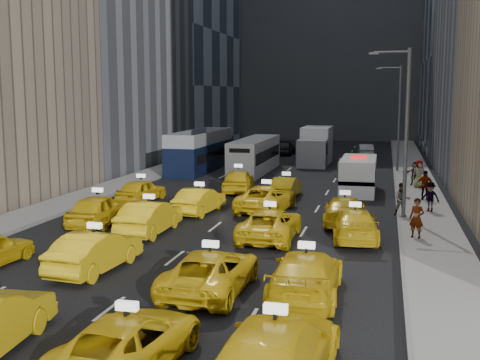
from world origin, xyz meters
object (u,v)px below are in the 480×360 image
object	(u,v)px
city_bus	(255,156)
taxi_2	(128,342)
taxi_3	(275,353)
double_decker	(200,151)
box_truck	(316,146)
nypd_van	(358,176)
pedestrian_0	(417,218)

from	to	relation	value
city_bus	taxi_2	bearing A→B (deg)	-87.31
taxi_3	double_decker	xyz separation A→B (m)	(-13.43, 37.23, 0.85)
double_decker	box_truck	xyz separation A→B (m)	(9.28, 6.91, 0.04)
nypd_van	taxi_3	bearing A→B (deg)	-86.39
city_bus	pedestrian_0	bearing A→B (deg)	-65.45
city_bus	box_truck	world-z (taller)	box_truck
taxi_2	taxi_3	size ratio (longest dim) A/B	0.87
taxi_3	double_decker	distance (m)	39.59
box_truck	double_decker	bearing A→B (deg)	-140.64
pedestrian_0	nypd_van	bearing A→B (deg)	124.54
city_bus	box_truck	size ratio (longest dim) A/B	1.45
box_truck	pedestrian_0	size ratio (longest dim) A/B	4.25
nypd_van	pedestrian_0	distance (m)	13.52
nypd_van	double_decker	world-z (taller)	double_decker
box_truck	pedestrian_0	world-z (taller)	box_truck
taxi_3	pedestrian_0	world-z (taller)	pedestrian_0
double_decker	box_truck	size ratio (longest dim) A/B	1.51
taxi_3	double_decker	size ratio (longest dim) A/B	0.49
double_decker	box_truck	distance (m)	11.57
double_decker	nypd_van	bearing A→B (deg)	-33.03
taxi_3	box_truck	size ratio (longest dim) A/B	0.74
double_decker	taxi_3	bearing A→B (deg)	-70.57
box_truck	taxi_3	bearing A→B (deg)	-81.96
double_decker	city_bus	bearing A→B (deg)	-3.20
double_decker	city_bus	world-z (taller)	double_decker
nypd_van	pedestrian_0	world-z (taller)	nypd_van
box_truck	city_bus	bearing A→B (deg)	-118.62
nypd_van	box_truck	distance (m)	16.58
nypd_van	double_decker	distance (m)	16.64
taxi_3	city_bus	distance (m)	37.96
taxi_2	double_decker	size ratio (longest dim) A/B	0.42
nypd_van	box_truck	world-z (taller)	box_truck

